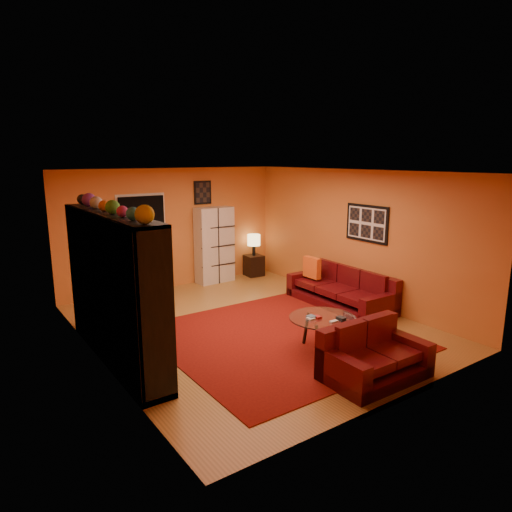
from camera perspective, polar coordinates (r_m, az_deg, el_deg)
floor at (r=7.90m, az=-0.78°, el=-8.70°), size 6.00×6.00×0.00m
ceiling at (r=7.38m, az=-0.84°, el=10.50°), size 6.00×6.00×0.00m
wall_back at (r=10.12m, az=-10.39°, el=3.40°), size 6.00×0.00×6.00m
wall_front at (r=5.39m, az=17.41°, el=-4.78°), size 6.00×0.00×6.00m
wall_left at (r=6.51m, az=-19.38°, el=-2.02°), size 0.00×6.00×6.00m
wall_right at (r=9.15m, az=12.29°, el=2.38°), size 0.00×6.00×6.00m
rug at (r=7.43m, az=2.94°, el=-10.08°), size 3.60×3.60×0.01m
doorway at (r=9.87m, az=-13.92°, el=1.36°), size 0.95×0.10×2.04m
wall_art_right at (r=8.89m, az=13.70°, el=3.99°), size 0.03×1.00×0.70m
wall_art_back at (r=10.35m, az=-6.69°, el=7.89°), size 0.42×0.03×0.52m
entertainment_unit at (r=6.63m, az=-17.35°, el=-3.86°), size 0.45×3.00×2.10m
tv at (r=6.74m, az=-17.16°, el=-3.99°), size 0.99×0.13×0.57m
sofa at (r=9.06m, az=10.83°, el=-4.25°), size 0.97×2.24×0.85m
loveseat at (r=6.29m, az=14.18°, el=-11.97°), size 1.38×0.84×0.85m
throw_pillow at (r=9.33m, az=7.01°, el=-1.43°), size 0.12×0.42×0.42m
coffee_table at (r=6.90m, az=8.31°, el=-7.99°), size 0.99×0.99×0.50m
storage_cabinet at (r=10.43m, az=-5.22°, el=1.37°), size 0.88×0.42×1.72m
bowl_chair at (r=7.71m, az=-15.57°, el=-7.33°), size 0.69×0.69×0.56m
side_table at (r=11.07m, az=-0.27°, el=-1.18°), size 0.43×0.43×0.50m
table_lamp at (r=10.94m, az=-0.27°, el=1.94°), size 0.31×0.31×0.51m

